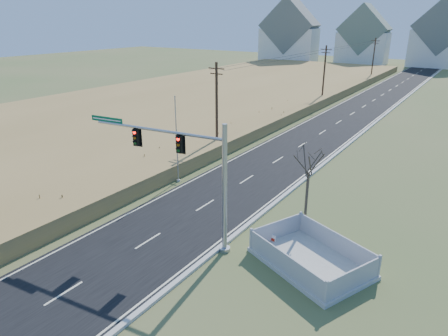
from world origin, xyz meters
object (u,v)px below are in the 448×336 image
open_sign (272,239)px  fence_enclosure (310,260)px  flagpole (177,149)px  bare_tree (310,160)px  traffic_signal_mast (195,172)px

open_sign → fence_enclosure: bearing=-6.8°
flagpole → bare_tree: size_ratio=1.23×
traffic_signal_mast → fence_enclosure: (6.68, 1.67, -4.41)m
fence_enclosure → bare_tree: (-1.92, 3.71, 4.48)m
traffic_signal_mast → flagpole: bearing=129.4°
traffic_signal_mast → flagpole: 10.30m
open_sign → bare_tree: bearing=82.1°
fence_enclosure → traffic_signal_mast: bearing=-142.7°
flagpole → traffic_signal_mast: bearing=-44.0°
traffic_signal_mast → open_sign: (3.89, 2.44, -4.37)m
open_sign → bare_tree: bare_tree is taller
traffic_signal_mast → fence_enclosure: bearing=7.4°
traffic_signal_mast → open_sign: traffic_signal_mast is taller
open_sign → bare_tree: (0.87, 2.93, 4.44)m
traffic_signal_mast → bare_tree: size_ratio=1.63×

